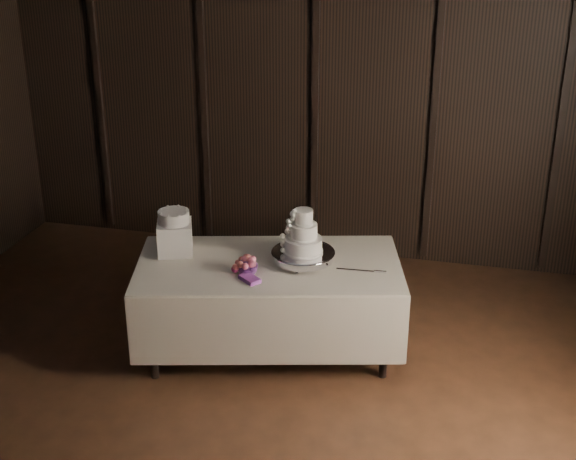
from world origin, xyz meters
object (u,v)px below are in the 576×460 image
Objects in this scene: display_table at (269,304)px; small_cake at (174,217)px; bouquet at (248,266)px; wedding_cake at (300,236)px; box_pedestal at (175,238)px; cake_stand at (303,257)px.

display_table is 0.99m from small_cake.
bouquet is at bearing -18.22° from small_cake.
box_pedestal is (-0.98, -0.04, -0.10)m from wedding_cake.
display_table is 9.11× the size of small_cake.
bouquet is at bearing -133.72° from display_table.
cake_stand is 0.45m from bouquet.
cake_stand is 1.30× the size of bouquet.
display_table is 6.43× the size of wedding_cake.
bouquet is at bearing -143.35° from cake_stand.
wedding_cake reaches higher than bouquet.
wedding_cake is 0.98m from small_cake.
wedding_cake is 0.45m from bouquet.
wedding_cake is 0.98m from box_pedestal.
small_cake reaches higher than cake_stand.
bouquet reaches higher than display_table.
box_pedestal reaches higher than bouquet.
small_cake is at bearing 0.00° from box_pedestal.
box_pedestal is at bearing 164.44° from display_table.
display_table is at bearing 60.24° from bouquet.
small_cake is at bearing 164.44° from display_table.
small_cake is (-1.00, -0.05, 0.25)m from cake_stand.
wedding_cake reaches higher than box_pedestal.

